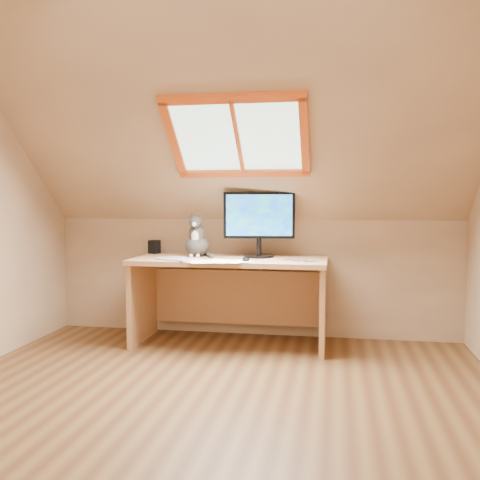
# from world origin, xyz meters

# --- Properties ---
(ground) EXTENTS (3.50, 3.50, 0.00)m
(ground) POSITION_xyz_m (0.00, 0.00, 0.00)
(ground) COLOR brown
(ground) RESTS_ON ground
(room_shell) EXTENTS (3.52, 3.52, 2.41)m
(room_shell) POSITION_xyz_m (0.00, -0.09, 1.43)
(room_shell) COLOR tan
(room_shell) RESTS_ON ground
(desk) EXTENTS (1.54, 0.67, 0.70)m
(desk) POSITION_xyz_m (-0.13, 1.45, 0.48)
(desk) COLOR tan
(desk) RESTS_ON ground
(monitor) EXTENTS (0.57, 0.24, 0.53)m
(monitor) POSITION_xyz_m (0.09, 1.48, 1.01)
(monitor) COLOR black
(monitor) RESTS_ON desk
(cat) EXTENTS (0.20, 0.24, 0.36)m
(cat) POSITION_xyz_m (-0.42, 1.46, 0.83)
(cat) COLOR #3A3533
(cat) RESTS_ON desk
(desk_speaker) EXTENTS (0.10, 0.10, 0.12)m
(desk_speaker) POSITION_xyz_m (-0.85, 1.63, 0.76)
(desk_speaker) COLOR black
(desk_speaker) RESTS_ON desk
(graphics_tablet) EXTENTS (0.36, 0.32, 0.01)m
(graphics_tablet) POSITION_xyz_m (-0.50, 1.19, 0.71)
(graphics_tablet) COLOR #B2B2B7
(graphics_tablet) RESTS_ON desk
(mouse) EXTENTS (0.08, 0.11, 0.03)m
(mouse) POSITION_xyz_m (0.04, 1.16, 0.72)
(mouse) COLOR black
(mouse) RESTS_ON desk
(papers) EXTENTS (0.35, 0.30, 0.01)m
(papers) POSITION_xyz_m (-0.13, 1.12, 0.71)
(papers) COLOR white
(papers) RESTS_ON desk
(cables) EXTENTS (0.51, 0.26, 0.01)m
(cables) POSITION_xyz_m (0.34, 1.26, 0.71)
(cables) COLOR silver
(cables) RESTS_ON desk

